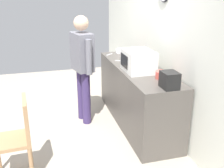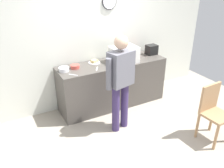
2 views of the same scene
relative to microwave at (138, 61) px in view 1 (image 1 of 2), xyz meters
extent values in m
plane|color=#9E9384|center=(-0.45, -1.15, -1.07)|extent=(6.00, 6.00, 0.00)
cube|color=silver|center=(-0.45, 0.45, 0.23)|extent=(5.40, 0.10, 2.60)
cube|color=#4C4742|center=(-0.21, 0.07, -0.61)|extent=(2.15, 0.62, 0.92)
cube|color=silver|center=(0.00, 0.00, 0.00)|extent=(0.50, 0.38, 0.30)
cube|color=black|center=(-0.06, -0.19, 0.00)|extent=(0.30, 0.01, 0.18)
cylinder|color=white|center=(-0.53, 0.21, -0.14)|extent=(0.22, 0.22, 0.01)
cube|color=#D9BF76|center=(-0.53, 0.21, -0.11)|extent=(0.14, 0.14, 0.05)
cylinder|color=white|center=(-1.17, 0.10, -0.11)|extent=(0.18, 0.18, 0.07)
cylinder|color=#C64C42|center=(-0.95, 0.14, -0.12)|extent=(0.16, 0.16, 0.07)
cylinder|color=#C64C42|center=(0.39, 0.19, -0.10)|extent=(0.18, 0.18, 0.10)
cube|color=black|center=(0.74, 0.11, -0.05)|extent=(0.22, 0.18, 0.20)
cube|color=silver|center=(-0.61, -0.08, -0.15)|extent=(0.11, 0.15, 0.01)
cube|color=silver|center=(-1.08, -0.13, -0.15)|extent=(0.13, 0.14, 0.01)
cylinder|color=#392C5B|center=(-0.39, -0.69, -0.64)|extent=(0.13, 0.13, 0.85)
cylinder|color=#392C5B|center=(-0.58, -0.74, -0.64)|extent=(0.13, 0.13, 0.85)
cube|color=slate|center=(-0.49, -0.72, 0.07)|extent=(0.44, 0.32, 0.57)
cylinder|color=slate|center=(-0.24, -0.66, 0.04)|extent=(0.09, 0.09, 0.51)
cylinder|color=slate|center=(-0.73, -0.77, 0.04)|extent=(0.09, 0.09, 0.51)
sphere|color=#D1A889|center=(-0.49, -0.72, 0.49)|extent=(0.22, 0.22, 0.22)
cylinder|color=#A87F56|center=(0.51, -1.55, -0.85)|extent=(0.04, 0.04, 0.45)
cylinder|color=#A87F56|center=(0.86, -1.53, -0.85)|extent=(0.04, 0.04, 0.45)
cube|color=#A87F56|center=(0.70, -1.71, -0.60)|extent=(0.42, 0.42, 0.04)
cube|color=#A87F56|center=(0.69, -1.53, -0.36)|extent=(0.40, 0.06, 0.45)
camera|label=1|loc=(3.45, -1.33, 0.97)|focal=43.19mm
camera|label=2|loc=(-2.25, -3.70, 1.50)|focal=38.07mm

